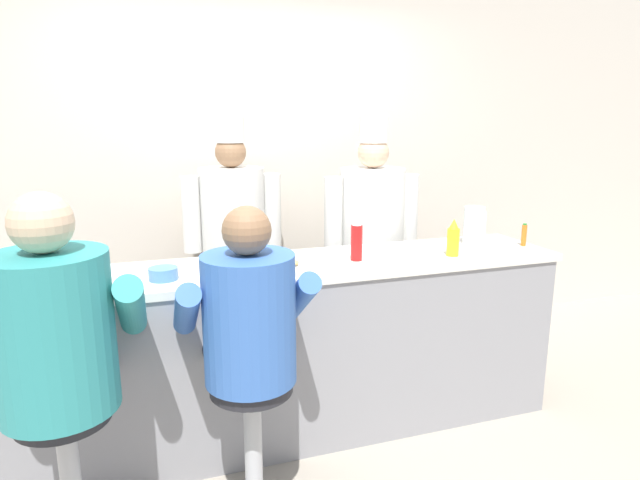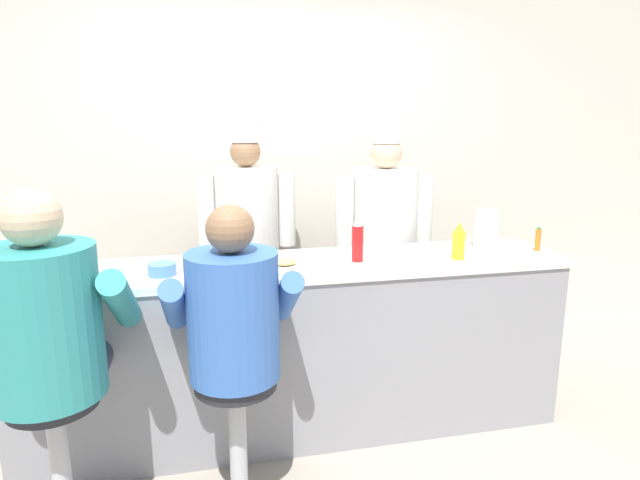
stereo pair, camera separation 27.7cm
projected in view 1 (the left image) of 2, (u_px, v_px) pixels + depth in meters
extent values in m
plane|color=#9E9384|center=(316.00, 458.00, 2.73)|extent=(20.00, 20.00, 0.00)
cube|color=beige|center=(250.00, 168.00, 3.86)|extent=(10.00, 0.06, 2.70)
cube|color=gray|center=(299.00, 352.00, 2.90)|extent=(2.84, 0.56, 0.92)
cube|color=silver|center=(298.00, 266.00, 2.79)|extent=(2.90, 0.58, 0.04)
cylinder|color=red|center=(357.00, 243.00, 2.82)|extent=(0.06, 0.06, 0.19)
cone|color=white|center=(357.00, 221.00, 2.79)|extent=(0.05, 0.05, 0.05)
cylinder|color=yellow|center=(453.00, 242.00, 2.92)|extent=(0.07, 0.07, 0.15)
cone|color=yellow|center=(454.00, 224.00, 2.90)|extent=(0.05, 0.05, 0.05)
cylinder|color=orange|center=(524.00, 235.00, 3.15)|extent=(0.03, 0.03, 0.12)
cylinder|color=#287F2D|center=(525.00, 224.00, 3.14)|extent=(0.02, 0.02, 0.01)
cylinder|color=silver|center=(474.00, 226.00, 3.18)|extent=(0.12, 0.12, 0.23)
cube|color=silver|center=(484.00, 223.00, 3.20)|extent=(0.01, 0.01, 0.14)
cylinder|color=white|center=(287.00, 268.00, 2.66)|extent=(0.26, 0.26, 0.02)
ellipsoid|color=#E0BC60|center=(287.00, 263.00, 2.65)|extent=(0.12, 0.09, 0.03)
cylinder|color=#4C7FB7|center=(163.00, 274.00, 2.49)|extent=(0.13, 0.13, 0.06)
cylinder|color=white|center=(229.00, 270.00, 2.49)|extent=(0.08, 0.08, 0.09)
torus|color=white|center=(240.00, 268.00, 2.50)|extent=(0.06, 0.01, 0.06)
cylinder|color=#232328|center=(63.00, 414.00, 1.98)|extent=(0.34, 0.34, 0.05)
cylinder|color=#33384C|center=(40.00, 383.00, 2.13)|extent=(0.16, 0.42, 0.16)
cylinder|color=#33384C|center=(97.00, 375.00, 2.19)|extent=(0.16, 0.42, 0.16)
cylinder|color=teal|center=(54.00, 333.00, 1.91)|extent=(0.42, 0.42, 0.59)
cylinder|color=teal|center=(131.00, 307.00, 2.09)|extent=(0.11, 0.45, 0.36)
sphere|color=#DBB28E|center=(41.00, 223.00, 1.82)|extent=(0.22, 0.22, 0.22)
cylinder|color=#B2B5BA|center=(253.00, 450.00, 2.26)|extent=(0.08, 0.08, 0.61)
cylinder|color=#232328|center=(251.00, 385.00, 2.19)|extent=(0.34, 0.34, 0.05)
cylinder|color=#33384C|center=(222.00, 361.00, 2.33)|extent=(0.14, 0.37, 0.14)
cylinder|color=#33384C|center=(263.00, 355.00, 2.39)|extent=(0.14, 0.37, 0.14)
cylinder|color=#3866B7|center=(249.00, 319.00, 2.13)|extent=(0.37, 0.37, 0.53)
cylinder|color=#3866B7|center=(186.00, 310.00, 2.15)|extent=(0.10, 0.40, 0.32)
cylinder|color=#3866B7|center=(298.00, 298.00, 2.30)|extent=(0.10, 0.40, 0.32)
sphere|color=#8C6647|center=(247.00, 231.00, 2.05)|extent=(0.19, 0.19, 0.19)
cube|color=#232328|center=(236.00, 309.00, 3.74)|extent=(0.33, 0.18, 0.79)
cube|color=white|center=(237.00, 290.00, 3.66)|extent=(0.30, 0.02, 0.47)
cylinder|color=white|center=(233.00, 212.00, 3.59)|extent=(0.43, 0.43, 0.59)
sphere|color=#8C6647|center=(231.00, 152.00, 3.50)|extent=(0.20, 0.20, 0.20)
cylinder|color=white|center=(230.00, 130.00, 3.47)|extent=(0.18, 0.18, 0.16)
cylinder|color=white|center=(191.00, 215.00, 3.51)|extent=(0.12, 0.12, 0.50)
cylinder|color=white|center=(272.00, 210.00, 3.68)|extent=(0.12, 0.12, 0.50)
cube|color=#232328|center=(370.00, 311.00, 3.70)|extent=(0.33, 0.18, 0.79)
cube|color=white|center=(373.00, 292.00, 3.62)|extent=(0.30, 0.02, 0.47)
cylinder|color=white|center=(372.00, 213.00, 3.55)|extent=(0.43, 0.43, 0.59)
sphere|color=#DBB28E|center=(373.00, 152.00, 3.46)|extent=(0.20, 0.20, 0.20)
cylinder|color=white|center=(374.00, 130.00, 3.43)|extent=(0.18, 0.18, 0.16)
cylinder|color=white|center=(333.00, 216.00, 3.46)|extent=(0.12, 0.12, 0.50)
cylinder|color=white|center=(409.00, 211.00, 3.63)|extent=(0.12, 0.12, 0.50)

